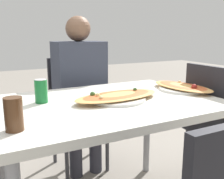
% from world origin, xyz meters
% --- Properties ---
extents(dining_table, '(1.20, 0.85, 0.75)m').
position_xyz_m(dining_table, '(0.00, 0.00, 0.67)').
color(dining_table, silver).
rests_on(dining_table, ground_plane).
extents(chair_far_seated, '(0.40, 0.40, 0.91)m').
position_xyz_m(chair_far_seated, '(0.09, 0.76, 0.52)').
color(chair_far_seated, black).
rests_on(chair_far_seated, ground_plane).
extents(chair_side_right, '(0.40, 0.40, 0.91)m').
position_xyz_m(chair_side_right, '(0.79, -0.10, 0.52)').
color(chair_side_right, black).
rests_on(chair_side_right, ground_plane).
extents(person_seated, '(0.37, 0.27, 1.23)m').
position_xyz_m(person_seated, '(0.09, 0.64, 0.72)').
color(person_seated, '#2D2D38').
rests_on(person_seated, ground_plane).
extents(pizza_main, '(0.53, 0.31, 0.05)m').
position_xyz_m(pizza_main, '(0.06, -0.01, 0.77)').
color(pizza_main, white).
rests_on(pizza_main, dining_table).
extents(soda_can, '(0.07, 0.07, 0.12)m').
position_xyz_m(soda_can, '(-0.32, 0.13, 0.81)').
color(soda_can, '#197233').
rests_on(soda_can, dining_table).
extents(drink_glass, '(0.07, 0.07, 0.13)m').
position_xyz_m(drink_glass, '(-0.51, -0.24, 0.81)').
color(drink_glass, '#4C2D19').
rests_on(drink_glass, dining_table).
extents(pizza_second, '(0.29, 0.47, 0.06)m').
position_xyz_m(pizza_second, '(0.55, 0.01, 0.77)').
color(pizza_second, white).
rests_on(pizza_second, dining_table).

